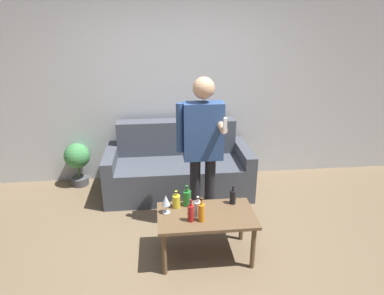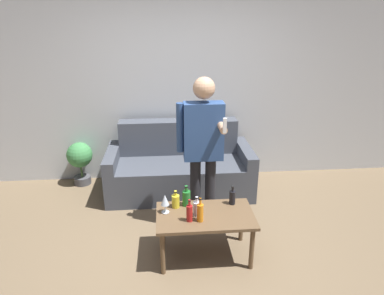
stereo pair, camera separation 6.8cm
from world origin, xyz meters
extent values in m
plane|color=#756047|center=(0.00, 0.00, 0.00)|extent=(16.00, 16.00, 0.00)
cube|color=silver|center=(0.00, 2.03, 1.35)|extent=(8.00, 0.06, 2.70)
cube|color=#474C56|center=(-0.05, 1.38, 0.22)|extent=(1.55, 0.60, 0.44)
cube|color=#474C56|center=(-0.05, 1.80, 0.44)|extent=(1.55, 0.23, 0.89)
cube|color=#474C56|center=(-0.90, 1.50, 0.30)|extent=(0.14, 0.83, 0.60)
cube|color=#474C56|center=(0.80, 1.50, 0.30)|extent=(0.14, 0.83, 0.60)
cube|color=brown|center=(0.12, 0.18, 0.44)|extent=(0.90, 0.53, 0.03)
cylinder|color=brown|center=(-0.28, -0.03, 0.21)|extent=(0.04, 0.04, 0.43)
cylinder|color=brown|center=(0.52, -0.03, 0.21)|extent=(0.04, 0.04, 0.43)
cylinder|color=brown|center=(-0.28, 0.40, 0.21)|extent=(0.04, 0.04, 0.43)
cylinder|color=brown|center=(0.52, 0.40, 0.21)|extent=(0.04, 0.04, 0.43)
cylinder|color=silver|center=(0.04, 0.17, 0.53)|extent=(0.07, 0.07, 0.14)
cylinder|color=silver|center=(0.04, 0.17, 0.63)|extent=(0.03, 0.03, 0.05)
cylinder|color=black|center=(0.04, 0.17, 0.65)|extent=(0.03, 0.03, 0.01)
cylinder|color=yellow|center=(-0.15, 0.34, 0.52)|extent=(0.07, 0.07, 0.12)
cylinder|color=yellow|center=(-0.15, 0.34, 0.61)|extent=(0.03, 0.03, 0.05)
cylinder|color=black|center=(-0.15, 0.34, 0.63)|extent=(0.03, 0.03, 0.01)
cylinder|color=#B21E1E|center=(-0.03, 0.09, 0.54)|extent=(0.06, 0.06, 0.15)
cylinder|color=#B21E1E|center=(-0.03, 0.09, 0.64)|extent=(0.02, 0.02, 0.06)
cylinder|color=black|center=(-0.03, 0.09, 0.67)|extent=(0.02, 0.02, 0.01)
cylinder|color=orange|center=(0.06, 0.08, 0.54)|extent=(0.06, 0.06, 0.17)
cylinder|color=orange|center=(0.06, 0.08, 0.66)|extent=(0.02, 0.02, 0.06)
cylinder|color=black|center=(0.06, 0.08, 0.68)|extent=(0.03, 0.03, 0.01)
cylinder|color=black|center=(0.40, 0.35, 0.53)|extent=(0.06, 0.06, 0.14)
cylinder|color=black|center=(0.40, 0.35, 0.62)|extent=(0.02, 0.02, 0.05)
cylinder|color=black|center=(0.40, 0.35, 0.64)|extent=(0.03, 0.03, 0.01)
cylinder|color=#23752D|center=(-0.04, 0.36, 0.53)|extent=(0.08, 0.08, 0.15)
cylinder|color=#23752D|center=(-0.04, 0.36, 0.64)|extent=(0.03, 0.03, 0.06)
cylinder|color=black|center=(-0.04, 0.36, 0.66)|extent=(0.03, 0.03, 0.01)
cylinder|color=silver|center=(-0.25, 0.25, 0.46)|extent=(0.07, 0.07, 0.01)
cylinder|color=silver|center=(-0.25, 0.25, 0.50)|extent=(0.01, 0.01, 0.08)
cone|color=silver|center=(-0.25, 0.25, 0.59)|extent=(0.08, 0.08, 0.10)
cylinder|color=#232328|center=(0.08, 0.73, 0.39)|extent=(0.11, 0.11, 0.79)
cylinder|color=#232328|center=(0.24, 0.73, 0.39)|extent=(0.11, 0.11, 0.79)
cube|color=#2D4C84|center=(0.16, 0.73, 1.08)|extent=(0.40, 0.18, 0.59)
sphere|color=tan|center=(0.16, 0.73, 1.52)|extent=(0.22, 0.22, 0.22)
cylinder|color=#2D4C84|center=(-0.08, 0.73, 1.13)|extent=(0.07, 0.07, 0.50)
cylinder|color=tan|center=(0.32, 0.59, 1.17)|extent=(0.07, 0.26, 0.07)
cube|color=white|center=(0.32, 0.43, 1.23)|extent=(0.03, 0.03, 0.14)
cylinder|color=#4C4C51|center=(-1.38, 1.84, 0.05)|extent=(0.22, 0.22, 0.11)
cylinder|color=#476B38|center=(-1.38, 1.84, 0.21)|extent=(0.03, 0.03, 0.20)
sphere|color=#428E4C|center=(-1.38, 1.84, 0.43)|extent=(0.34, 0.34, 0.34)
camera|label=1|loc=(-0.30, -2.51, 2.17)|focal=32.00mm
camera|label=2|loc=(-0.23, -2.51, 2.17)|focal=32.00mm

